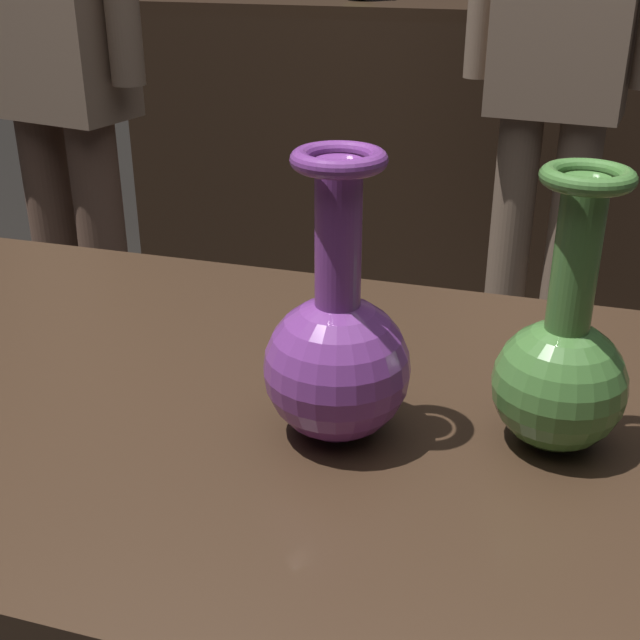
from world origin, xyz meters
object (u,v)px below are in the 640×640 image
visitor_center_back (561,52)px  visitor_near_left (52,37)px  vase_centerpiece (337,351)px  vase_tall_behind (561,367)px

visitor_center_back → visitor_near_left: size_ratio=0.95×
vase_centerpiece → visitor_near_left: 1.36m
vase_tall_behind → visitor_center_back: 1.52m
visitor_near_left → vase_centerpiece: bearing=144.0°
vase_centerpiece → vase_tall_behind: bearing=10.4°
vase_centerpiece → visitor_center_back: bearing=85.5°
vase_centerpiece → vase_tall_behind: vase_centerpiece is taller
vase_centerpiece → visitor_center_back: 1.56m
vase_centerpiece → visitor_center_back: visitor_center_back is taller
vase_tall_behind → visitor_center_back: bearing=92.5°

